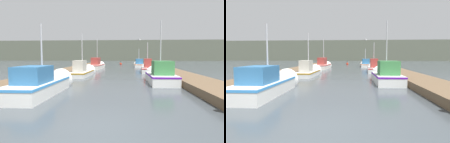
% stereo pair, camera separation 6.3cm
% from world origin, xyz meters
% --- Properties ---
extents(ground_plane, '(200.00, 200.00, 0.00)m').
position_xyz_m(ground_plane, '(0.00, 0.00, 0.00)').
color(ground_plane, '#3D4449').
extents(dock_left, '(2.34, 40.00, 0.39)m').
position_xyz_m(dock_left, '(-5.33, 16.00, 0.19)').
color(dock_left, brown).
rests_on(dock_left, ground_plane).
extents(dock_right, '(2.34, 40.00, 0.39)m').
position_xyz_m(dock_right, '(5.33, 16.00, 0.19)').
color(dock_right, brown).
rests_on(dock_right, ground_plane).
extents(distant_shore_ridge, '(120.00, 16.00, 7.09)m').
position_xyz_m(distant_shore_ridge, '(0.00, 71.75, 3.54)').
color(distant_shore_ridge, '#565B4C').
rests_on(distant_shore_ridge, ground_plane).
extents(fishing_boat_0, '(1.59, 5.61, 3.75)m').
position_xyz_m(fishing_boat_0, '(-3.14, 4.71, 0.48)').
color(fishing_boat_0, silver).
rests_on(fishing_boat_0, ground_plane).
extents(fishing_boat_1, '(1.69, 4.72, 4.61)m').
position_xyz_m(fishing_boat_1, '(3.22, 9.12, 0.48)').
color(fishing_boat_1, silver).
rests_on(fishing_boat_1, ground_plane).
extents(fishing_boat_2, '(1.55, 5.50, 4.33)m').
position_xyz_m(fishing_boat_2, '(-3.08, 13.54, 0.38)').
color(fishing_boat_2, silver).
rests_on(fishing_boat_2, ground_plane).
extents(fishing_boat_3, '(1.63, 5.76, 3.66)m').
position_xyz_m(fishing_boat_3, '(3.29, 18.25, 0.43)').
color(fishing_boat_3, silver).
rests_on(fishing_boat_3, ground_plane).
extents(fishing_boat_4, '(1.60, 5.99, 4.46)m').
position_xyz_m(fishing_boat_4, '(-3.15, 22.83, 0.51)').
color(fishing_boat_4, silver).
rests_on(fishing_boat_4, ground_plane).
extents(fishing_boat_5, '(1.60, 4.95, 3.42)m').
position_xyz_m(fishing_boat_5, '(2.93, 28.61, 0.40)').
color(fishing_boat_5, silver).
rests_on(fishing_boat_5, ground_plane).
extents(mooring_piling_0, '(0.24, 0.24, 1.00)m').
position_xyz_m(mooring_piling_0, '(4.31, 28.12, 0.51)').
color(mooring_piling_0, '#473523').
rests_on(mooring_piling_0, ground_plane).
extents(mooring_piling_1, '(0.26, 0.26, 1.01)m').
position_xyz_m(mooring_piling_1, '(4.18, 17.74, 0.51)').
color(mooring_piling_1, '#473523').
rests_on(mooring_piling_1, ground_plane).
extents(mooring_piling_2, '(0.29, 0.29, 1.19)m').
position_xyz_m(mooring_piling_2, '(-4.19, 18.72, 0.60)').
color(mooring_piling_2, '#473523').
rests_on(mooring_piling_2, ground_plane).
extents(channel_buoy, '(0.46, 0.46, 0.96)m').
position_xyz_m(channel_buoy, '(-0.28, 36.36, 0.14)').
color(channel_buoy, red).
rests_on(channel_buoy, ground_plane).
extents(seagull_lead, '(0.47, 0.47, 0.12)m').
position_xyz_m(seagull_lead, '(2.31, 16.71, 3.52)').
color(seagull_lead, white).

